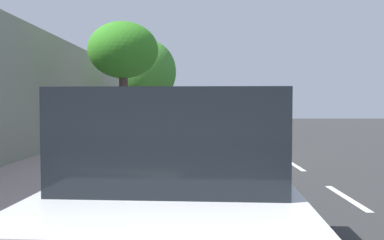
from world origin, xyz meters
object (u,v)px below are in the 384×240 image
Objects in this scene: bicycle_at_curb at (173,143)px; parked_pickup_dark_blue_mid at (184,141)px; fire_hydrant at (158,129)px; parked_suv_white_far at (184,185)px; street_tree_mid_block at (123,51)px; street_tree_near_cyclist at (147,72)px; parked_sedan_tan_second at (190,126)px; parked_suv_silver_nearest at (189,115)px; cyclist_with_backpack at (168,124)px.

parked_pickup_dark_blue_mid is at bearing 96.21° from bicycle_at_curb.
bicycle_at_curb is at bearing 101.11° from fire_hydrant.
parked_pickup_dark_blue_mid is 1.12× the size of parked_suv_white_far.
street_tree_near_cyclist is at bearing -90.00° from street_tree_mid_block.
fire_hydrant is at bearing -2.65° from parked_sedan_tan_second.
street_tree_near_cyclist reaches higher than parked_sedan_tan_second.
parked_suv_silver_nearest is 0.87× the size of parked_pickup_dark_blue_mid.
street_tree_mid_block is at bearing 81.88° from fire_hydrant.
parked_pickup_dark_blue_mid is 5.32m from street_tree_mid_block.
bicycle_at_curb is at bearing 82.24° from parked_sedan_tan_second.
parked_suv_silver_nearest reaches higher than fire_hydrant.
street_tree_near_cyclist reaches higher than parked_suv_white_far.
parked_sedan_tan_second is 2.58× the size of cyclist_with_backpack.
parked_suv_silver_nearest is at bearing -93.77° from cyclist_with_backpack.
fire_hydrant is (1.54, -15.43, -0.44)m from parked_suv_white_far.
parked_suv_silver_nearest is at bearing -113.71° from street_tree_near_cyclist.
parked_suv_white_far reaches higher than parked_sedan_tan_second.
parked_suv_white_far is 3.59× the size of bicycle_at_curb.
parked_suv_silver_nearest is at bearing -89.71° from parked_suv_white_far.
parked_sedan_tan_second is at bearing -89.89° from parked_suv_white_far.
cyclist_with_backpack reaches higher than fire_hydrant.
street_tree_near_cyclist is at bearing 66.29° from parked_suv_silver_nearest.
parked_sedan_tan_second is at bearing 136.72° from street_tree_near_cyclist.
street_tree_mid_block reaches higher than cyclist_with_backpack.
fire_hydrant is (0.90, -4.56, 0.21)m from bicycle_at_curb.
bicycle_at_curb is at bearing 116.10° from cyclist_with_backpack.
street_tree_near_cyclist is at bearing -79.21° from parked_pickup_dark_blue_mid.
parked_suv_silver_nearest is 16.39m from parked_pickup_dark_blue_mid.
street_tree_mid_block is at bearing -61.61° from parked_pickup_dark_blue_mid.
bicycle_at_curb is 1.59× the size of fire_hydrant.
street_tree_near_cyclist is at bearing -75.97° from bicycle_at_curb.
cyclist_with_backpack is (0.21, -0.43, 0.69)m from bicycle_at_curb.
parked_sedan_tan_second is 0.90× the size of street_tree_near_cyclist.
cyclist_with_backpack is 0.39× the size of street_tree_mid_block.
parked_suv_silver_nearest is 1.05× the size of street_tree_mid_block.
street_tree_mid_block is (1.66, 0.76, 3.24)m from bicycle_at_curb.
cyclist_with_backpack is at bearing 103.13° from street_tree_near_cyclist.
street_tree_near_cyclist is (1.66, -6.63, 3.04)m from bicycle_at_curb.
parked_suv_silver_nearest is 11.20m from cyclist_with_backpack.
street_tree_mid_block is 5.33× the size of fire_hydrant.
parked_suv_silver_nearest is 0.95× the size of street_tree_near_cyclist.
street_tree_near_cyclist is 3.58m from fire_hydrant.
parked_suv_silver_nearest is 7.19m from fire_hydrant.
parked_suv_white_far is at bearing 102.82° from street_tree_mid_block.
parked_sedan_tan_second reaches higher than bicycle_at_curb.
cyclist_with_backpack is at bearing 99.43° from fire_hydrant.
parked_suv_silver_nearest is at bearing -89.32° from parked_sedan_tan_second.
fire_hydrant is at bearing 110.19° from street_tree_near_cyclist.
street_tree_mid_block reaches higher than parked_suv_white_far.
parked_suv_white_far reaches higher than cyclist_with_backpack.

